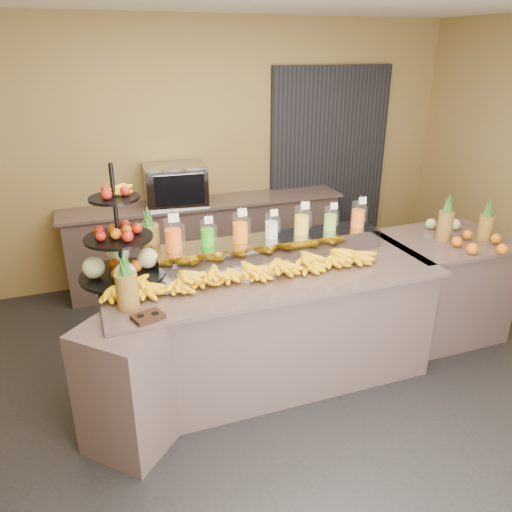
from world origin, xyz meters
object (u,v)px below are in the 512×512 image
banana_heap (246,268)px  condiment_caddy (148,317)px  pitcher_tray (271,246)px  right_fruit_pile (471,235)px  fruit_stand (126,252)px  oven_warmer (175,185)px

banana_heap → condiment_caddy: size_ratio=11.55×
condiment_caddy → pitcher_tray: bearing=32.4°
banana_heap → right_fruit_pile: size_ratio=4.38×
condiment_caddy → fruit_stand: bearing=94.1°
banana_heap → pitcher_tray: bearing=45.7°
pitcher_tray → fruit_stand: (-1.13, -0.09, 0.14)m
pitcher_tray → right_fruit_pile: 1.73m
pitcher_tray → fruit_stand: bearing=-175.7°
fruit_stand → oven_warmer: bearing=69.0°
fruit_stand → oven_warmer: 1.89m
pitcher_tray → oven_warmer: (-0.43, 1.67, 0.14)m
oven_warmer → banana_heap: bearing=-83.5°
fruit_stand → condiment_caddy: size_ratio=4.69×
fruit_stand → oven_warmer: size_ratio=1.35×
fruit_stand → pitcher_tray: bearing=5.3°
pitcher_tray → fruit_stand: size_ratio=2.18×
pitcher_tray → right_fruit_pile: right_fruit_pile is taller
fruit_stand → condiment_caddy: bearing=-85.0°
right_fruit_pile → oven_warmer: bearing=136.5°
right_fruit_pile → fruit_stand: bearing=174.8°
pitcher_tray → fruit_stand: fruit_stand is taller
pitcher_tray → fruit_stand: 1.15m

